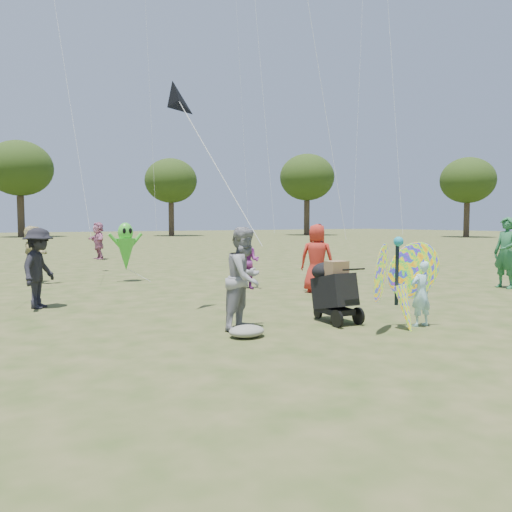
{
  "coord_description": "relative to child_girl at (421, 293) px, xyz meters",
  "views": [
    {
      "loc": [
        -5.34,
        -6.74,
        1.78
      ],
      "look_at": [
        -0.2,
        1.5,
        1.1
      ],
      "focal_mm": 35.0,
      "sensor_mm": 36.0,
      "label": 1
    }
  ],
  "objects": [
    {
      "name": "ground",
      "position": [
        -1.45,
        1.13,
        -0.56
      ],
      "size": [
        160.0,
        160.0,
        0.0
      ],
      "primitive_type": "plane",
      "color": "#51592B",
      "rests_on": "ground"
    },
    {
      "name": "child_girl",
      "position": [
        0.0,
        0.0,
        0.0
      ],
      "size": [
        0.43,
        0.31,
        1.12
      ],
      "primitive_type": "imported",
      "rotation": [
        0.0,
        0.0,
        3.04
      ],
      "color": "#A5DEEA",
      "rests_on": "ground"
    },
    {
      "name": "adult_man",
      "position": [
        -2.64,
        1.39,
        0.28
      ],
      "size": [
        1.03,
        0.96,
        1.69
      ],
      "primitive_type": "imported",
      "rotation": [
        0.0,
        0.0,
        0.53
      ],
      "color": "gray",
      "rests_on": "ground"
    },
    {
      "name": "grey_bag",
      "position": [
        -2.91,
        0.88,
        -0.47
      ],
      "size": [
        0.57,
        0.47,
        0.18
      ],
      "primitive_type": "ellipsoid",
      "color": "gray",
      "rests_on": "ground"
    },
    {
      "name": "crowd_a",
      "position": [
        1.07,
        4.11,
        0.3
      ],
      "size": [
        0.97,
        0.98,
        1.71
      ],
      "primitive_type": "imported",
      "rotation": [
        0.0,
        0.0,
        2.31
      ],
      "color": "#B5281D",
      "rests_on": "ground"
    },
    {
      "name": "crowd_b",
      "position": [
        -5.19,
        5.31,
        0.26
      ],
      "size": [
        1.1,
        1.22,
        1.65
      ],
      "primitive_type": "imported",
      "rotation": [
        0.0,
        0.0,
        0.97
      ],
      "color": "black",
      "rests_on": "ground"
    },
    {
      "name": "crowd_d",
      "position": [
        -4.65,
        10.06,
        0.27
      ],
      "size": [
        0.58,
        1.56,
        1.66
      ],
      "primitive_type": "imported",
      "rotation": [
        0.0,
        0.0,
        1.63
      ],
      "color": "tan",
      "rests_on": "ground"
    },
    {
      "name": "crowd_e",
      "position": [
        -0.1,
        5.57,
        0.17
      ],
      "size": [
        0.88,
        0.9,
        1.46
      ],
      "primitive_type": "imported",
      "rotation": [
        0.0,
        0.0,
        5.41
      ],
      "color": "#7F2A7C",
      "rests_on": "ground"
    },
    {
      "name": "crowd_f",
      "position": [
        5.82,
        2.05,
        0.38
      ],
      "size": [
        0.51,
        0.73,
        1.89
      ],
      "primitive_type": "imported",
      "rotation": [
        0.0,
        0.0,
        4.62
      ],
      "color": "#25643A",
      "rests_on": "ground"
    },
    {
      "name": "crowd_h",
      "position": [
        8.55,
        13.16,
        0.27
      ],
      "size": [
        1.05,
        0.81,
        1.66
      ],
      "primitive_type": "imported",
      "rotation": [
        0.0,
        0.0,
        3.62
      ],
      "color": "#43161C",
      "rests_on": "ground"
    },
    {
      "name": "crowd_j",
      "position": [
        -0.7,
        18.12,
        0.31
      ],
      "size": [
        0.58,
        1.64,
        1.74
      ],
      "primitive_type": "imported",
      "rotation": [
        0.0,
        0.0,
        4.76
      ],
      "color": "#BB6A8E",
      "rests_on": "ground"
    },
    {
      "name": "jogging_stroller",
      "position": [
        -1.04,
        1.05,
        0.05
      ],
      "size": [
        0.56,
        1.08,
        1.09
      ],
      "rotation": [
        0.0,
        0.0,
        -0.1
      ],
      "color": "black",
      "rests_on": "ground"
    },
    {
      "name": "butterfly_kite",
      "position": [
        -0.5,
        0.01,
        0.21
      ],
      "size": [
        1.74,
        0.75,
        1.73
      ],
      "color": "orange",
      "rests_on": "ground"
    },
    {
      "name": "delta_kite_rig",
      "position": [
        -2.93,
        3.31,
        3.48
      ],
      "size": [
        1.16,
        2.16,
        3.12
      ],
      "color": "black",
      "rests_on": "ground"
    },
    {
      "name": "alien_kite",
      "position": [
        -2.29,
        8.84,
        0.41
      ],
      "size": [
        1.12,
        0.69,
        1.74
      ],
      "color": "green",
      "rests_on": "ground"
    },
    {
      "name": "tree_line",
      "position": [
        2.22,
        46.12,
        6.3
      ],
      "size": [
        91.78,
        33.6,
        10.79
      ],
      "color": "#3A2D21",
      "rests_on": "ground"
    }
  ]
}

